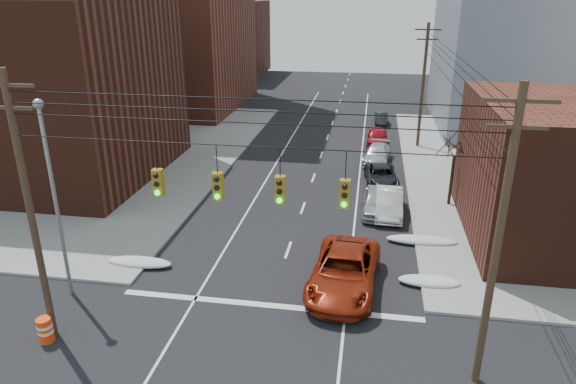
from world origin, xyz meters
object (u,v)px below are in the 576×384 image
(parked_car_f, at_px, (381,119))
(construction_barrel, at_px, (45,330))
(lot_car_c, at_px, (69,161))
(parked_car_e, at_px, (377,137))
(lot_car_d, at_px, (103,157))
(lot_car_b, at_px, (136,147))
(parked_car_b, at_px, (389,203))
(parked_car_d, at_px, (377,154))
(parked_car_c, at_px, (381,176))
(red_pickup, at_px, (344,271))
(lot_car_a, at_px, (110,162))
(parked_car_a, at_px, (377,202))

(parked_car_f, bearing_deg, construction_barrel, -110.82)
(lot_car_c, distance_m, construction_barrel, 22.76)
(parked_car_e, bearing_deg, lot_car_d, -154.23)
(lot_car_b, xyz_separation_m, lot_car_d, (-1.42, -3.16, 0.02))
(lot_car_c, bearing_deg, parked_car_b, -100.33)
(lot_car_d, bearing_deg, parked_car_f, -36.83)
(parked_car_d, height_order, parked_car_f, parked_car_d)
(parked_car_c, bearing_deg, construction_barrel, -128.11)
(red_pickup, height_order, parked_car_d, red_pickup)
(parked_car_b, height_order, lot_car_b, parked_car_b)
(parked_car_c, height_order, lot_car_a, lot_car_a)
(red_pickup, bearing_deg, parked_car_c, 87.34)
(parked_car_a, relative_size, parked_car_c, 0.92)
(parked_car_a, distance_m, parked_car_c, 5.38)
(parked_car_a, relative_size, lot_car_b, 0.93)
(lot_car_c, xyz_separation_m, construction_barrel, (10.89, -19.98, -0.31))
(red_pickup, relative_size, parked_car_c, 1.34)
(parked_car_b, bearing_deg, parked_car_a, 176.37)
(lot_car_d, height_order, construction_barrel, lot_car_d)
(construction_barrel, bearing_deg, lot_car_c, 118.60)
(red_pickup, height_order, parked_car_b, red_pickup)
(parked_car_d, distance_m, lot_car_d, 22.66)
(parked_car_d, relative_size, lot_car_a, 1.12)
(lot_car_a, relative_size, lot_car_d, 1.06)
(lot_car_a, bearing_deg, parked_car_a, -83.81)
(parked_car_f, bearing_deg, parked_car_b, -90.86)
(parked_car_b, xyz_separation_m, parked_car_c, (-0.45, 5.43, -0.10))
(parked_car_c, relative_size, parked_car_d, 1.01)
(construction_barrel, bearing_deg, parked_car_f, 70.99)
(parked_car_b, bearing_deg, parked_car_d, 95.24)
(parked_car_a, bearing_deg, parked_car_e, 90.31)
(lot_car_b, xyz_separation_m, lot_car_c, (-3.47, -4.65, 0.04))
(parked_car_b, relative_size, parked_car_f, 1.25)
(parked_car_a, xyz_separation_m, parked_car_d, (0.00, 10.78, -0.06))
(parked_car_b, distance_m, lot_car_c, 25.40)
(parked_car_d, xyz_separation_m, lot_car_c, (-24.19, -6.28, 0.15))
(parked_car_a, relative_size, lot_car_a, 1.04)
(parked_car_c, bearing_deg, parked_car_d, 88.67)
(lot_car_b, xyz_separation_m, construction_barrel, (7.42, -24.63, -0.27))
(parked_car_a, bearing_deg, parked_car_c, 86.69)
(parked_car_b, bearing_deg, parked_car_f, 92.01)
(lot_car_a, bearing_deg, parked_car_f, -28.44)
(red_pickup, distance_m, parked_car_e, 25.63)
(parked_car_d, distance_m, parked_car_e, 5.37)
(construction_barrel, bearing_deg, lot_car_b, 106.77)
(construction_barrel, bearing_deg, red_pickup, 27.14)
(red_pickup, distance_m, parked_car_d, 20.27)
(red_pickup, distance_m, construction_barrel, 13.26)
(parked_car_e, distance_m, construction_barrel, 34.31)
(red_pickup, distance_m, lot_car_c, 26.62)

